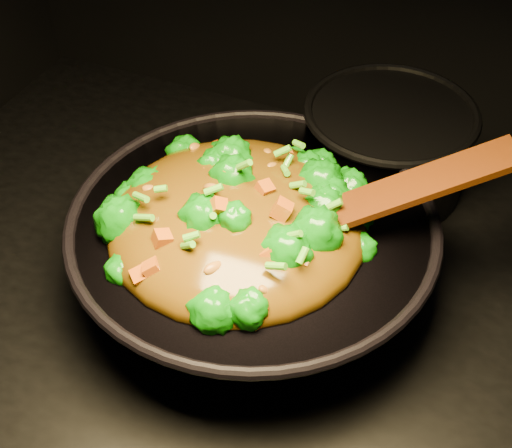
% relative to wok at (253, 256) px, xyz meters
% --- Properties ---
extents(wok, '(0.51, 0.51, 0.13)m').
position_rel_wok_xyz_m(wok, '(0.00, 0.00, 0.00)').
color(wok, black).
rests_on(wok, stovetop).
extents(stir_fry, '(0.38, 0.38, 0.11)m').
position_rel_wok_xyz_m(stir_fry, '(-0.01, -0.02, 0.12)').
color(stir_fry, '#0F7708').
rests_on(stir_fry, wok).
extents(spatula, '(0.31, 0.20, 0.14)m').
position_rel_wok_xyz_m(spatula, '(0.14, 0.03, 0.12)').
color(spatula, '#361605').
rests_on(spatula, wok).
extents(back_pot, '(0.30, 0.30, 0.14)m').
position_rel_wok_xyz_m(back_pot, '(0.10, 0.29, 0.01)').
color(back_pot, black).
rests_on(back_pot, stovetop).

